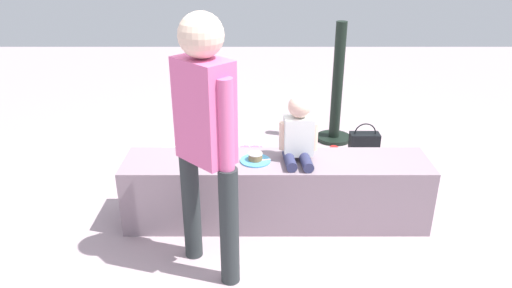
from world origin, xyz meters
name	(u,v)px	position (x,y,z in m)	size (l,w,h in m)	color
ground_plane	(275,219)	(0.00, 0.00, 0.00)	(12.00, 12.00, 0.00)	#AA929A
concrete_ledge	(275,191)	(0.00, 0.00, 0.25)	(2.23, 0.46, 0.50)	gray
child_seated	(298,133)	(0.15, 0.01, 0.72)	(0.28, 0.32, 0.48)	#2B2E53
adult_standing	(204,128)	(-0.44, -0.57, 0.99)	(0.38, 0.38, 1.65)	#272E2F
cake_plate	(255,159)	(-0.15, -0.02, 0.53)	(0.22, 0.22, 0.07)	#4CA5D8
gift_bag	(250,164)	(-0.19, 0.66, 0.15)	(0.19, 0.11, 0.34)	#B259BF
railing_post	(336,97)	(0.68, 1.54, 0.48)	(0.36, 0.36, 1.24)	black
water_bottle_near_gift	(365,183)	(0.78, 0.42, 0.08)	(0.07, 0.07, 0.18)	silver
party_cup_red	(333,152)	(0.61, 1.09, 0.06)	(0.08, 0.08, 0.11)	red
cake_box_white	(177,159)	(-0.88, 0.93, 0.07)	(0.33, 0.31, 0.13)	white
handbag_black_leather	(363,145)	(0.90, 1.09, 0.13)	(0.28, 0.14, 0.36)	black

